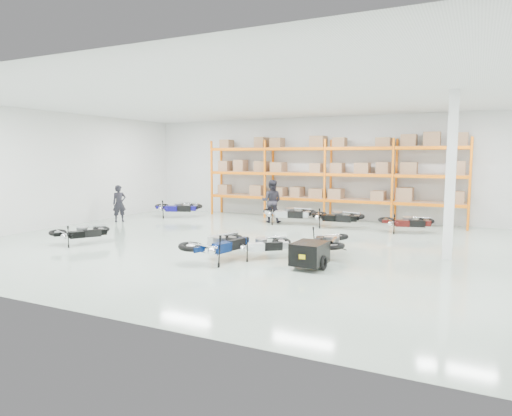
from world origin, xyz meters
The scene contains 14 objects.
room centered at (0.00, 0.00, 2.25)m, with size 18.00×18.00×18.00m.
pallet_rack centered at (0.00, 6.45, 2.26)m, with size 11.28×0.98×3.62m.
structural_column centered at (5.20, 0.50, 2.25)m, with size 0.25×0.25×4.50m, color white.
moto_blue_centre centered at (-0.25, -2.42, 0.58)m, with size 0.84×1.90×1.16m, color #071A4C, non-canonical shape.
moto_silver_left centered at (0.58, -1.61, 0.48)m, with size 0.70×1.57×0.96m, color silver, non-canonical shape.
moto_black_far_left centered at (-5.37, -2.31, 0.48)m, with size 0.70×1.58×0.96m, color black, non-canonical shape.
moto_touring_right centered at (2.20, -0.58, 0.52)m, with size 0.76×1.70×1.04m, color black, non-canonical shape.
trailer centered at (2.20, -2.18, 0.38)m, with size 0.83×1.57×0.66m.
moto_back_a centered at (-6.44, 4.35, 0.58)m, with size 0.84×1.90×1.16m, color navy, non-canonical shape.
moto_back_b centered at (-1.10, 4.60, 0.59)m, with size 0.85×1.92×1.17m, color #A6ABB0, non-canonical shape.
moto_back_c centered at (0.96, 4.49, 0.56)m, with size 0.81×1.82×1.11m, color black, non-canonical shape.
moto_back_d centered at (3.60, 4.44, 0.52)m, with size 0.75×1.70×1.04m, color #420E0D, non-canonical shape.
person_left centered at (-7.80, 2.08, 0.78)m, with size 0.57×0.37×1.56m, color black.
person_back centered at (-1.90, 4.75, 0.90)m, with size 0.87×0.68×1.80m, color black.
Camera 1 is at (5.84, -12.70, 2.77)m, focal length 32.00 mm.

